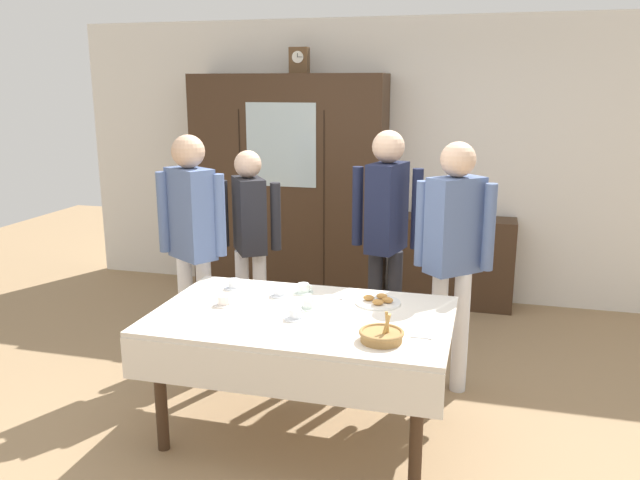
{
  "coord_description": "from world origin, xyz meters",
  "views": [
    {
      "loc": [
        1.02,
        -3.6,
        2.08
      ],
      "look_at": [
        0.0,
        0.2,
        1.12
      ],
      "focal_mm": 35.83,
      "sensor_mm": 36.0,
      "label": 1
    }
  ],
  "objects_px": {
    "tea_cup_mid_right": "(295,314)",
    "person_behind_table_left": "(192,230)",
    "book_stack": "(458,214)",
    "person_beside_shelf": "(454,243)",
    "dining_table": "(301,331)",
    "spoon_far_right": "(337,298)",
    "wall_cabinet": "(289,187)",
    "person_by_cabinet": "(386,223)",
    "mantel_clock": "(299,60)",
    "tea_cup_mid_left": "(308,304)",
    "person_near_right_end": "(250,230)",
    "tea_cup_near_right": "(304,289)",
    "bookshelf_low": "(455,262)",
    "pastry_plate": "(378,301)",
    "tea_cup_far_right": "(234,284)",
    "bread_basket": "(382,335)",
    "tea_cup_far_left": "(224,301)",
    "spoon_near_left": "(425,338)",
    "tea_cup_back_edge": "(280,292)"
  },
  "relations": [
    {
      "from": "dining_table",
      "to": "spoon_far_right",
      "type": "relative_size",
      "value": 14.68
    },
    {
      "from": "tea_cup_mid_left",
      "to": "person_near_right_end",
      "type": "height_order",
      "value": "person_near_right_end"
    },
    {
      "from": "tea_cup_mid_left",
      "to": "tea_cup_mid_right",
      "type": "xyz_separation_m",
      "value": [
        -0.02,
        -0.19,
        0.0
      ]
    },
    {
      "from": "tea_cup_far_left",
      "to": "pastry_plate",
      "type": "xyz_separation_m",
      "value": [
        0.91,
        0.28,
        -0.01
      ]
    },
    {
      "from": "spoon_near_left",
      "to": "person_near_right_end",
      "type": "distance_m",
      "value": 2.09
    },
    {
      "from": "wall_cabinet",
      "to": "person_by_cabinet",
      "type": "distance_m",
      "value": 1.83
    },
    {
      "from": "bread_basket",
      "to": "tea_cup_near_right",
      "type": "bearing_deg",
      "value": 133.33
    },
    {
      "from": "bookshelf_low",
      "to": "person_behind_table_left",
      "type": "height_order",
      "value": "person_behind_table_left"
    },
    {
      "from": "book_stack",
      "to": "tea_cup_far_right",
      "type": "relative_size",
      "value": 1.63
    },
    {
      "from": "tea_cup_back_edge",
      "to": "person_by_cabinet",
      "type": "bearing_deg",
      "value": 59.93
    },
    {
      "from": "book_stack",
      "to": "person_beside_shelf",
      "type": "relative_size",
      "value": 0.12
    },
    {
      "from": "pastry_plate",
      "to": "tea_cup_mid_left",
      "type": "bearing_deg",
      "value": -153.3
    },
    {
      "from": "tea_cup_far_right",
      "to": "dining_table",
      "type": "bearing_deg",
      "value": -32.89
    },
    {
      "from": "bookshelf_low",
      "to": "pastry_plate",
      "type": "height_order",
      "value": "bookshelf_low"
    },
    {
      "from": "tea_cup_mid_right",
      "to": "person_near_right_end",
      "type": "bearing_deg",
      "value": 120.89
    },
    {
      "from": "tea_cup_back_edge",
      "to": "person_behind_table_left",
      "type": "height_order",
      "value": "person_behind_table_left"
    },
    {
      "from": "book_stack",
      "to": "tea_cup_mid_right",
      "type": "height_order",
      "value": "book_stack"
    },
    {
      "from": "dining_table",
      "to": "mantel_clock",
      "type": "distance_m",
      "value": 3.16
    },
    {
      "from": "tea_cup_far_right",
      "to": "bread_basket",
      "type": "bearing_deg",
      "value": -30.02
    },
    {
      "from": "tea_cup_far_left",
      "to": "spoon_near_left",
      "type": "height_order",
      "value": "tea_cup_far_left"
    },
    {
      "from": "tea_cup_mid_right",
      "to": "tea_cup_near_right",
      "type": "bearing_deg",
      "value": 100.56
    },
    {
      "from": "wall_cabinet",
      "to": "tea_cup_mid_right",
      "type": "bearing_deg",
      "value": -71.54
    },
    {
      "from": "bookshelf_low",
      "to": "tea_cup_mid_left",
      "type": "height_order",
      "value": "bookshelf_low"
    },
    {
      "from": "mantel_clock",
      "to": "person_behind_table_left",
      "type": "distance_m",
      "value": 2.28
    },
    {
      "from": "mantel_clock",
      "to": "tea_cup_mid_left",
      "type": "relative_size",
      "value": 1.85
    },
    {
      "from": "mantel_clock",
      "to": "person_near_right_end",
      "type": "height_order",
      "value": "mantel_clock"
    },
    {
      "from": "pastry_plate",
      "to": "bread_basket",
      "type": "bearing_deg",
      "value": -78.42
    },
    {
      "from": "wall_cabinet",
      "to": "book_stack",
      "type": "xyz_separation_m",
      "value": [
        1.65,
        0.05,
        -0.2
      ]
    },
    {
      "from": "tea_cup_near_right",
      "to": "person_near_right_end",
      "type": "distance_m",
      "value": 1.1
    },
    {
      "from": "tea_cup_mid_right",
      "to": "person_behind_table_left",
      "type": "xyz_separation_m",
      "value": [
        -1.0,
        0.75,
        0.27
      ]
    },
    {
      "from": "tea_cup_back_edge",
      "to": "person_by_cabinet",
      "type": "xyz_separation_m",
      "value": [
        0.53,
        0.91,
        0.29
      ]
    },
    {
      "from": "dining_table",
      "to": "person_behind_table_left",
      "type": "relative_size",
      "value": 1.0
    },
    {
      "from": "dining_table",
      "to": "tea_cup_mid_right",
      "type": "xyz_separation_m",
      "value": [
        -0.01,
        -0.06,
        0.12
      ]
    },
    {
      "from": "person_beside_shelf",
      "to": "person_by_cabinet",
      "type": "bearing_deg",
      "value": 143.8
    },
    {
      "from": "mantel_clock",
      "to": "wall_cabinet",
      "type": "bearing_deg",
      "value": 179.68
    },
    {
      "from": "spoon_near_left",
      "to": "tea_cup_near_right",
      "type": "bearing_deg",
      "value": 146.09
    },
    {
      "from": "bookshelf_low",
      "to": "spoon_near_left",
      "type": "distance_m",
      "value": 2.83
    },
    {
      "from": "dining_table",
      "to": "person_beside_shelf",
      "type": "height_order",
      "value": "person_beside_shelf"
    },
    {
      "from": "tea_cup_mid_right",
      "to": "bread_basket",
      "type": "bearing_deg",
      "value": -20.29
    },
    {
      "from": "spoon_far_right",
      "to": "person_by_cabinet",
      "type": "height_order",
      "value": "person_by_cabinet"
    },
    {
      "from": "spoon_far_right",
      "to": "person_near_right_end",
      "type": "height_order",
      "value": "person_near_right_end"
    },
    {
      "from": "person_beside_shelf",
      "to": "person_near_right_end",
      "type": "relative_size",
      "value": 1.09
    },
    {
      "from": "spoon_near_left",
      "to": "person_behind_table_left",
      "type": "height_order",
      "value": "person_behind_table_left"
    },
    {
      "from": "mantel_clock",
      "to": "tea_cup_far_left",
      "type": "relative_size",
      "value": 1.85
    },
    {
      "from": "tea_cup_far_right",
      "to": "pastry_plate",
      "type": "xyz_separation_m",
      "value": [
        0.98,
        -0.05,
        -0.01
      ]
    },
    {
      "from": "tea_cup_far_right",
      "to": "person_by_cabinet",
      "type": "xyz_separation_m",
      "value": [
        0.87,
        0.84,
        0.29
      ]
    },
    {
      "from": "bookshelf_low",
      "to": "spoon_near_left",
      "type": "height_order",
      "value": "bookshelf_low"
    },
    {
      "from": "pastry_plate",
      "to": "tea_cup_near_right",
      "type": "bearing_deg",
      "value": 171.2
    },
    {
      "from": "dining_table",
      "to": "tea_cup_near_right",
      "type": "relative_size",
      "value": 13.44
    },
    {
      "from": "book_stack",
      "to": "pastry_plate",
      "type": "relative_size",
      "value": 0.76
    }
  ]
}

